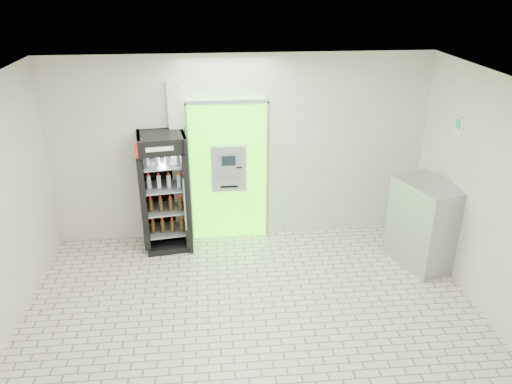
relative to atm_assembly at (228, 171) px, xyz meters
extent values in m
plane|color=beige|center=(0.20, -2.41, -1.17)|extent=(6.00, 6.00, 0.00)
plane|color=silver|center=(0.20, 0.09, 0.33)|extent=(6.00, 0.00, 6.00)
plane|color=silver|center=(3.20, -2.41, 0.33)|extent=(0.00, 5.00, 5.00)
plane|color=white|center=(0.20, -2.41, 1.83)|extent=(6.00, 6.00, 0.00)
cube|color=#3EF711|center=(0.00, 0.02, -0.02)|extent=(1.20, 0.12, 2.30)
cube|color=gray|center=(0.00, -0.05, 1.13)|extent=(1.28, 0.04, 0.06)
cube|color=gray|center=(-0.63, -0.05, -0.02)|extent=(0.04, 0.04, 2.30)
cube|color=gray|center=(0.63, -0.05, -0.02)|extent=(0.04, 0.04, 2.30)
cube|color=black|center=(0.10, -0.04, -0.67)|extent=(0.62, 0.01, 0.67)
cube|color=black|center=(-0.34, -0.04, 0.81)|extent=(0.22, 0.01, 0.18)
cube|color=#9EA1A5|center=(0.00, -0.09, 0.08)|extent=(0.55, 0.12, 0.75)
cube|color=black|center=(0.00, -0.16, 0.23)|extent=(0.22, 0.01, 0.16)
cube|color=gray|center=(0.00, -0.16, -0.05)|extent=(0.16, 0.01, 0.12)
cube|color=black|center=(0.16, -0.16, 0.11)|extent=(0.09, 0.01, 0.02)
cube|color=black|center=(0.00, -0.16, -0.21)|extent=(0.28, 0.01, 0.03)
cube|color=silver|center=(-0.78, 0.04, 0.13)|extent=(0.22, 0.10, 2.60)
cube|color=#193FB2|center=(-0.78, -0.02, 0.48)|extent=(0.09, 0.01, 0.06)
cube|color=red|center=(-0.78, -0.02, 0.35)|extent=(0.09, 0.01, 0.06)
cube|color=yellow|center=(-0.78, -0.02, 0.22)|extent=(0.09, 0.01, 0.06)
cube|color=orange|center=(-0.78, -0.02, 0.09)|extent=(0.09, 0.01, 0.06)
cube|color=red|center=(-0.78, -0.02, -0.04)|extent=(0.09, 0.01, 0.06)
cube|color=black|center=(-1.00, -0.24, -0.23)|extent=(0.79, 0.74, 1.89)
cube|color=black|center=(-1.00, 0.05, -0.23)|extent=(0.71, 0.15, 1.89)
cube|color=#A91009|center=(-1.00, -0.56, 0.59)|extent=(0.69, 0.10, 0.23)
cube|color=white|center=(-1.00, -0.57, 0.59)|extent=(0.39, 0.06, 0.07)
cube|color=black|center=(-1.00, -0.24, -1.12)|extent=(0.79, 0.74, 0.09)
cylinder|color=gray|center=(-0.69, -0.59, -0.30)|extent=(0.03, 0.03, 0.85)
cube|color=gray|center=(-1.00, -0.24, -0.89)|extent=(0.67, 0.63, 0.02)
cube|color=gray|center=(-1.00, -0.24, -0.51)|extent=(0.67, 0.63, 0.02)
cube|color=gray|center=(-1.00, -0.24, -0.13)|extent=(0.67, 0.63, 0.02)
cube|color=gray|center=(-1.00, -0.24, 0.25)|extent=(0.67, 0.63, 0.02)
cube|color=#9EA1A5|center=(2.86, -1.12, -0.52)|extent=(0.92, 1.13, 1.31)
cube|color=gray|center=(2.53, -1.12, -0.45)|extent=(0.30, 0.92, 0.01)
cube|color=white|center=(3.19, -1.01, 0.95)|extent=(0.02, 0.22, 0.26)
cube|color=#0D9749|center=(3.18, -1.01, 0.98)|extent=(0.00, 0.14, 0.14)
camera|label=1|loc=(-0.26, -7.44, 2.94)|focal=35.00mm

